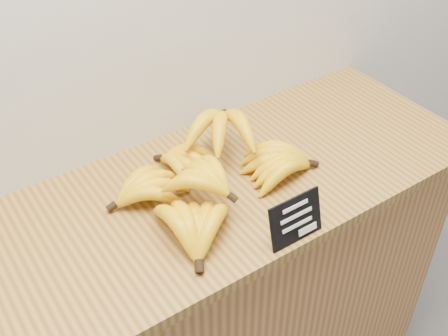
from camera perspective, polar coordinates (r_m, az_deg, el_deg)
counter at (r=1.70m, az=-0.98°, el=-14.19°), size 1.30×0.50×0.90m
counter_top at (r=1.36m, az=-1.18°, el=-2.35°), size 1.40×0.54×0.03m
chalkboard_sign at (r=1.20m, az=7.32°, el=-5.22°), size 0.13×0.03×0.10m
banana_pile at (r=1.31m, az=-1.78°, el=-0.62°), size 0.51×0.38×0.12m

